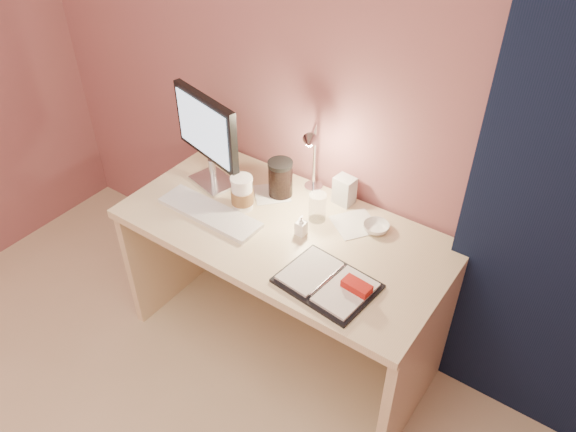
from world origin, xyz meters
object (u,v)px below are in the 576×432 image
Objects in this scene: desk at (294,257)px; dark_jar at (280,180)px; product_box at (344,190)px; planner at (330,283)px; bowl at (376,228)px; coffee_cup at (242,194)px; clear_cup at (317,207)px; desk_lamp at (297,152)px; keyboard at (210,213)px; lotion_bottle at (301,225)px; monitor at (209,133)px.

desk is 9.16× the size of dark_jar.
product_box is (0.11, 0.22, 0.29)m from desk.
dark_jar is (-0.15, 0.11, 0.30)m from desk.
planner is 3.41× the size of bowl.
desk is at bearing 16.11° from coffee_cup.
product_box is at bearing 120.77° from planner.
dark_jar is (-0.23, 0.06, 0.01)m from clear_cup.
desk_lamp is (-0.17, 0.10, 0.16)m from clear_cup.
dark_jar is at bearing 62.24° from keyboard.
planner is at bearing -88.49° from bowl.
desk_lamp is (0.06, 0.04, 0.15)m from dark_jar.
bowl is 0.31m from lotion_bottle.
bowl is (0.24, 0.08, -0.05)m from clear_cup.
desk is 3.88× the size of desk_lamp.
lotion_bottle reaches higher than keyboard.
planner is 0.59m from coffee_cup.
monitor is 0.40m from desk_lamp.
desk_lamp is at bearing 57.51° from keyboard.
lotion_bottle is 0.29m from product_box.
coffee_cup is at bearing -133.40° from product_box.
lotion_bottle is 0.33m from desk_lamp.
keyboard is 0.16m from coffee_cup.
planner is 2.88× the size of clear_cup.
monitor is at bearing 163.53° from coffee_cup.
lotion_bottle is (0.54, -0.07, -0.22)m from monitor.
desk_lamp reaches higher than keyboard.
keyboard is at bearing -179.82° from planner.
monitor reaches higher than keyboard.
keyboard is 1.34× the size of desk_lamp.
desk is 0.38m from coffee_cup.
lotion_bottle is at bearing -74.86° from desk_lamp.
dark_jar is (-0.47, -0.02, 0.06)m from bowl.
lotion_bottle is (0.39, 0.12, 0.04)m from keyboard.
lotion_bottle is (0.31, -0.00, -0.03)m from coffee_cup.
monitor reaches higher than clear_cup.
dark_jar is (0.16, 0.30, 0.07)m from keyboard.
monitor reaches higher than dark_jar.
planner is at bearing -36.64° from dark_jar.
desk_lamp is (-0.09, 0.15, 0.45)m from desk.
dark_jar is (-0.48, 0.36, 0.06)m from planner.
lotion_bottle is at bearing -39.87° from desk.
monitor is 0.35m from keyboard.
planner is at bearing -18.22° from coffee_cup.
monitor is 0.58m from lotion_bottle.
desk is 0.31m from clear_cup.
bowl reaches higher than keyboard.
keyboard is 3.16× the size of dark_jar.
clear_cup is 1.00× the size of product_box.
coffee_cup reaches higher than clear_cup.
lotion_bottle is 0.25× the size of desk_lamp.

